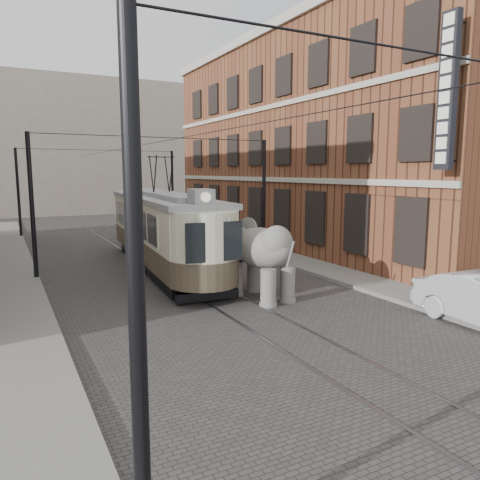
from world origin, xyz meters
TOP-DOWN VIEW (x-y plane):
  - ground at (0.00, 0.00)m, footprint 120.00×120.00m
  - tram_rails at (0.00, 0.00)m, footprint 1.54×80.00m
  - sidewalk_right at (6.00, 0.00)m, footprint 2.00×60.00m
  - sidewalk_left at (-6.50, 0.00)m, footprint 2.00×60.00m
  - brick_building at (11.00, 9.00)m, footprint 8.00×26.00m
  - distant_block at (0.00, 40.00)m, footprint 28.00×10.00m
  - catenary at (-0.20, 5.00)m, footprint 11.00×30.20m
  - tram at (-0.17, 6.02)m, footprint 3.69×13.11m
  - elephant at (1.24, -0.61)m, footprint 3.37×4.97m

SIDE VIEW (x-z plane):
  - ground at x=0.00m, z-range 0.00..0.00m
  - tram_rails at x=0.00m, z-range 0.00..0.02m
  - sidewalk_right at x=6.00m, z-range 0.00..0.15m
  - sidewalk_left at x=-6.50m, z-range 0.00..0.15m
  - elephant at x=1.24m, z-range 0.00..2.79m
  - tram at x=-0.17m, z-range 0.00..5.14m
  - catenary at x=-0.20m, z-range 0.00..6.00m
  - brick_building at x=11.00m, z-range 0.00..12.00m
  - distant_block at x=0.00m, z-range 0.00..14.00m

